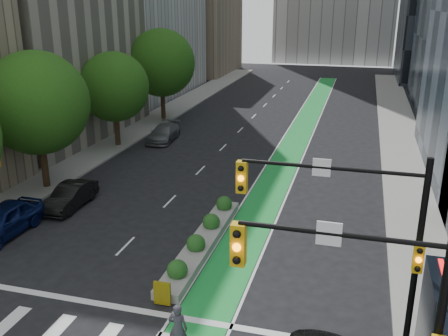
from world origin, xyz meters
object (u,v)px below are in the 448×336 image
Objects in this scene: parked_car_left_mid at (70,196)px; median_planter at (203,239)px; cyclist at (178,328)px; parked_car_left_far at (164,133)px; parked_car_left_near at (2,221)px.

median_planter is at bearing -17.13° from parked_car_left_mid.
cyclist is 0.39× the size of parked_car_left_far.
median_planter is at bearing -66.55° from parked_car_left_far.
parked_car_left_mid is 0.88× the size of parked_car_left_far.
median_planter is 5.50× the size of cyclist.
parked_car_left_mid reaches higher than median_planter.
parked_car_left_far is (-10.77, 25.26, -0.24)m from cyclist.
parked_car_left_mid is at bearing -46.01° from cyclist.
parked_car_left_near is at bearing -28.77° from cyclist.
cyclist is 13.28m from parked_car_left_near.
parked_car_left_near is (-11.84, 6.01, -0.09)m from cyclist.
parked_car_left_near is at bearing -108.32° from parked_car_left_mid.
parked_car_left_mid is at bearing 163.89° from median_planter.
parked_car_left_far is (-9.19, 17.62, 0.32)m from median_planter.
parked_car_left_mid reaches higher than parked_car_left_far.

